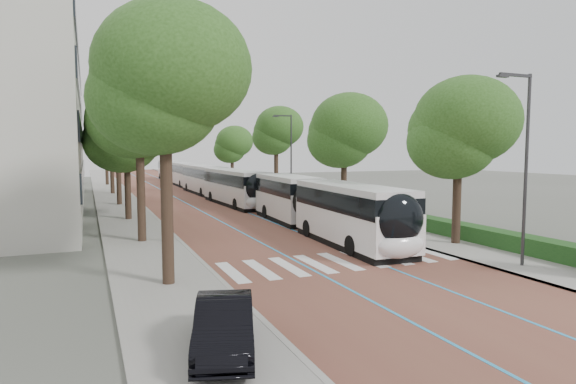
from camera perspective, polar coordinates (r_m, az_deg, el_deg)
name	(u,v)px	position (r m, az deg, el deg)	size (l,w,h in m)	color
ground	(347,267)	(20.98, 6.99, -8.83)	(160.00, 160.00, 0.00)	#51544C
road	(180,192)	(58.76, -12.73, 0.00)	(11.00, 140.00, 0.02)	brown
sidewalk_left	(113,194)	(57.94, -20.05, -0.20)	(4.00, 140.00, 0.12)	gray
sidewalk_right	(240,190)	(60.51, -5.72, 0.29)	(4.00, 140.00, 0.12)	gray
kerb_left	(130,193)	(58.05, -18.18, -0.13)	(0.20, 140.00, 0.14)	gray
kerb_right	(225,190)	(59.98, -7.46, 0.23)	(0.20, 140.00, 0.14)	gray
zebra_crossing	(340,261)	(21.91, 6.14, -8.15)	(10.55, 3.60, 0.01)	silver
lane_line_left	(166,192)	(58.51, -14.27, -0.03)	(0.12, 126.00, 0.01)	#2995CF
lane_line_right	(193,191)	(59.06, -11.20, 0.07)	(0.12, 126.00, 0.01)	#2995CF
hedge	(506,240)	(26.50, 24.42, -5.18)	(1.20, 14.00, 0.80)	#153E16
streetlight_near	(523,154)	(22.27, 26.13, 4.02)	(1.82, 0.20, 8.00)	#313134
streetlight_far	(289,152)	(43.06, 0.15, 4.76)	(1.82, 0.20, 8.00)	#313134
lamp_post_left	(170,167)	(26.00, -13.81, 2.91)	(0.14, 0.14, 8.00)	#313134
trees_left	(118,127)	(44.22, -19.47, 7.28)	(6.19, 60.76, 10.02)	black
trees_right	(312,137)	(41.39, 2.81, 6.49)	(5.75, 47.15, 8.84)	black
lead_bus	(321,207)	(28.74, 3.92, -1.75)	(3.33, 18.49, 3.20)	black
bus_queued_0	(237,188)	(43.53, -6.11, 0.52)	(2.97, 12.48, 3.20)	white
bus_queued_1	(205,180)	(55.51, -9.81, 1.44)	(2.76, 12.44, 3.20)	white
bus_queued_2	(185,174)	(68.74, -12.16, 2.07)	(2.56, 12.40, 3.20)	white
bus_queued_3	(169,170)	(82.69, -13.88, 2.51)	(3.04, 12.49, 3.20)	white
parked_car	(224,325)	(12.20, -7.56, -15.35)	(1.37, 3.92, 1.29)	black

